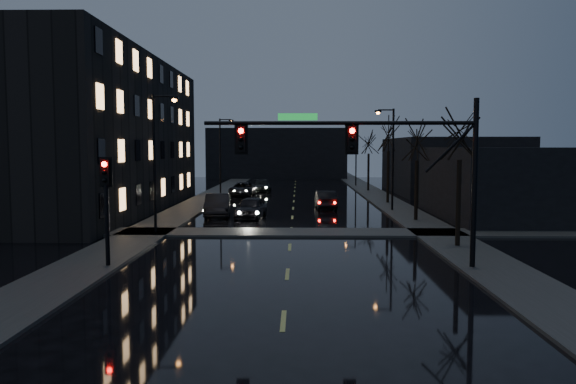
{
  "coord_description": "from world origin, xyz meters",
  "views": [
    {
      "loc": [
        0.43,
        -13.9,
        5.02
      ],
      "look_at": [
        0.01,
        8.86,
        3.2
      ],
      "focal_mm": 35.0,
      "sensor_mm": 36.0,
      "label": 1
    }
  ],
  "objects_px": {
    "oncoming_car_c": "(242,189)",
    "oncoming_car_b": "(218,205)",
    "oncoming_car_a": "(251,207)",
    "lead_car": "(326,200)",
    "oncoming_car_d": "(262,186)"
  },
  "relations": [
    {
      "from": "oncoming_car_c",
      "to": "oncoming_car_d",
      "type": "distance_m",
      "value": 5.75
    },
    {
      "from": "lead_car",
      "to": "oncoming_car_b",
      "type": "bearing_deg",
      "value": 30.1
    },
    {
      "from": "oncoming_car_d",
      "to": "lead_car",
      "type": "bearing_deg",
      "value": -76.96
    },
    {
      "from": "oncoming_car_b",
      "to": "oncoming_car_d",
      "type": "distance_m",
      "value": 22.53
    },
    {
      "from": "oncoming_car_a",
      "to": "oncoming_car_c",
      "type": "height_order",
      "value": "oncoming_car_a"
    },
    {
      "from": "oncoming_car_c",
      "to": "lead_car",
      "type": "distance_m",
      "value": 14.2
    },
    {
      "from": "oncoming_car_a",
      "to": "oncoming_car_b",
      "type": "xyz_separation_m",
      "value": [
        -2.53,
        1.12,
        0.05
      ]
    },
    {
      "from": "oncoming_car_c",
      "to": "oncoming_car_d",
      "type": "height_order",
      "value": "oncoming_car_c"
    },
    {
      "from": "oncoming_car_b",
      "to": "oncoming_car_c",
      "type": "bearing_deg",
      "value": 84.52
    },
    {
      "from": "oncoming_car_c",
      "to": "lead_car",
      "type": "xyz_separation_m",
      "value": [
        8.0,
        -11.73,
        0.03
      ]
    },
    {
      "from": "oncoming_car_b",
      "to": "oncoming_car_c",
      "type": "xyz_separation_m",
      "value": [
        0.11,
        16.95,
        -0.11
      ]
    },
    {
      "from": "oncoming_car_c",
      "to": "oncoming_car_b",
      "type": "bearing_deg",
      "value": -87.75
    },
    {
      "from": "oncoming_car_a",
      "to": "oncoming_car_d",
      "type": "xyz_separation_m",
      "value": [
        -0.76,
        23.58,
        -0.08
      ]
    },
    {
      "from": "oncoming_car_a",
      "to": "oncoming_car_c",
      "type": "xyz_separation_m",
      "value": [
        -2.41,
        18.07,
        -0.06
      ]
    },
    {
      "from": "oncoming_car_c",
      "to": "oncoming_car_d",
      "type": "bearing_deg",
      "value": 75.9
    }
  ]
}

